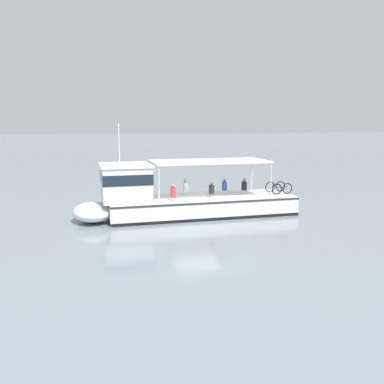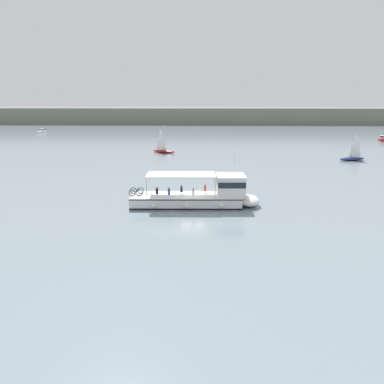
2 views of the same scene
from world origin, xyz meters
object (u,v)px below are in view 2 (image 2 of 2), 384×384
Objects in this scene: motorboat_near_starboard at (42,131)px; sailboat_off_stern at (352,157)px; sailboat_near_port at (164,150)px; motorboat_mid_channel at (382,139)px; ferry_main at (202,196)px.

sailboat_off_stern reaches higher than motorboat_near_starboard.
motorboat_near_starboard is at bearing 135.57° from sailboat_near_port.
sailboat_near_port is (-52.11, -22.30, -0.00)m from motorboat_mid_channel.
motorboat_mid_channel is 0.71× the size of sailboat_near_port.
sailboat_off_stern reaches higher than motorboat_mid_channel.
sailboat_off_stern is (25.43, 28.07, -0.48)m from ferry_main.
sailboat_off_stern is (74.97, -48.95, -0.00)m from motorboat_near_starboard.
motorboat_mid_channel is (93.87, -18.64, 0.00)m from motorboat_near_starboard.
ferry_main is 2.39× the size of sailboat_near_port.
sailboat_near_port is at bearing -156.83° from motorboat_mid_channel.
sailboat_off_stern is 34.16m from sailboat_near_port.
sailboat_off_stern is at bearing -13.57° from sailboat_near_port.
motorboat_mid_channel is at bearing 52.79° from ferry_main.
ferry_main is 3.39× the size of motorboat_mid_channel.
sailboat_off_stern is at bearing 47.83° from ferry_main.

